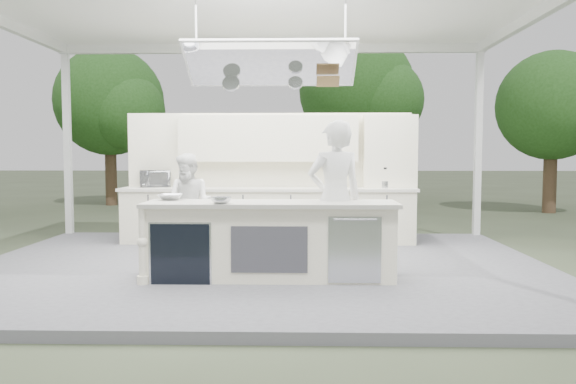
{
  "coord_description": "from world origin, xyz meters",
  "views": [
    {
      "loc": [
        0.57,
        -7.76,
        1.67
      ],
      "look_at": [
        0.38,
        0.4,
        1.1
      ],
      "focal_mm": 35.0,
      "sensor_mm": 36.0,
      "label": 1
    }
  ],
  "objects_px": {
    "demo_island": "(269,240)",
    "sous_chef": "(189,204)",
    "head_chef": "(335,198)",
    "back_counter": "(268,215)"
  },
  "relations": [
    {
      "from": "demo_island",
      "to": "sous_chef",
      "type": "height_order",
      "value": "sous_chef"
    },
    {
      "from": "demo_island",
      "to": "sous_chef",
      "type": "xyz_separation_m",
      "value": [
        -1.31,
        1.64,
        0.3
      ]
    },
    {
      "from": "head_chef",
      "to": "sous_chef",
      "type": "bearing_deg",
      "value": -50.56
    },
    {
      "from": "demo_island",
      "to": "head_chef",
      "type": "xyz_separation_m",
      "value": [
        0.82,
        0.21,
        0.5
      ]
    },
    {
      "from": "back_counter",
      "to": "sous_chef",
      "type": "height_order",
      "value": "sous_chef"
    },
    {
      "from": "sous_chef",
      "to": "back_counter",
      "type": "bearing_deg",
      "value": 64.11
    },
    {
      "from": "demo_island",
      "to": "head_chef",
      "type": "distance_m",
      "value": 0.98
    },
    {
      "from": "head_chef",
      "to": "sous_chef",
      "type": "height_order",
      "value": "head_chef"
    },
    {
      "from": "head_chef",
      "to": "back_counter",
      "type": "bearing_deg",
      "value": -85.76
    },
    {
      "from": "back_counter",
      "to": "sous_chef",
      "type": "distance_m",
      "value": 1.66
    }
  ]
}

